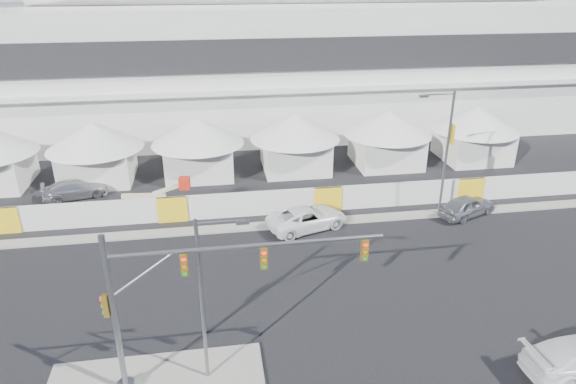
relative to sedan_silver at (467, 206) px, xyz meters
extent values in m
plane|color=black|center=(-16.50, -11.92, -0.83)|extent=(160.00, 160.00, 0.00)
cube|color=gray|center=(3.50, 0.58, -0.77)|extent=(80.00, 1.20, 0.12)
cube|color=silver|center=(-8.50, 30.08, 6.17)|extent=(80.00, 24.00, 14.00)
cube|color=black|center=(-8.50, 17.93, 8.97)|extent=(68.00, 0.30, 3.20)
cube|color=silver|center=(-8.50, 17.68, 5.47)|extent=(72.00, 0.80, 0.50)
cube|color=silver|center=(-29.50, 12.08, 0.67)|extent=(6.00, 6.00, 3.00)
cone|color=silver|center=(-29.50, 12.08, 3.37)|extent=(8.40, 8.40, 2.40)
cube|color=silver|center=(-20.50, 12.08, 0.67)|extent=(6.00, 6.00, 3.00)
cone|color=silver|center=(-20.50, 12.08, 3.37)|extent=(8.40, 8.40, 2.40)
cube|color=silver|center=(-11.50, 12.08, 0.67)|extent=(6.00, 6.00, 3.00)
cone|color=silver|center=(-11.50, 12.08, 3.37)|extent=(8.40, 8.40, 2.40)
cube|color=silver|center=(-2.50, 12.08, 0.67)|extent=(6.00, 6.00, 3.00)
cone|color=silver|center=(-2.50, 12.08, 3.37)|extent=(8.40, 8.40, 2.40)
cube|color=silver|center=(6.50, 12.08, 0.67)|extent=(6.00, 6.00, 3.00)
cone|color=silver|center=(6.50, 12.08, 3.37)|extent=(8.40, 8.40, 2.40)
cube|color=silver|center=(-10.50, 2.58, 0.17)|extent=(70.00, 0.25, 2.00)
imported|color=#A6A7AB|center=(0.00, 0.00, 0.00)|extent=(3.69, 5.25, 1.66)
imported|color=white|center=(-12.64, -0.14, 0.00)|extent=(4.50, 6.55, 1.66)
imported|color=#ADADB2|center=(-30.81, 8.27, -0.08)|extent=(3.39, 5.55, 1.50)
cylinder|color=slate|center=(-23.81, -14.60, 3.31)|extent=(0.27, 0.27, 7.98)
cylinder|color=slate|center=(-17.99, -14.60, 6.30)|extent=(11.63, 0.18, 0.18)
cube|color=#594714|center=(-20.70, -14.60, 5.66)|extent=(0.32, 0.22, 1.05)
cube|color=#594714|center=(-17.38, -14.60, 5.66)|extent=(0.32, 0.22, 1.05)
cube|color=#594714|center=(-12.95, -14.60, 5.66)|extent=(0.32, 0.22, 1.05)
cube|color=#594714|center=(-24.08, -14.60, 3.98)|extent=(0.22, 0.32, 1.05)
cylinder|color=slate|center=(-20.12, -14.32, 3.44)|extent=(0.16, 0.16, 8.25)
cylinder|color=slate|center=(-19.11, -14.32, 7.38)|extent=(2.02, 0.11, 0.11)
cube|color=slate|center=(-18.19, -14.32, 7.29)|extent=(0.55, 0.23, 0.14)
cylinder|color=slate|center=(-1.99, 0.58, 4.05)|extent=(0.20, 0.20, 9.77)
cylinder|color=slate|center=(-3.18, 0.58, 8.72)|extent=(2.39, 0.13, 0.13)
cube|color=slate|center=(-4.26, 0.58, 8.61)|extent=(0.65, 0.27, 0.16)
cube|color=yellow|center=(-1.71, 0.58, 5.68)|extent=(0.03, 0.65, 1.52)
cube|color=red|center=(-25.71, 3.79, -0.35)|extent=(3.28, 1.70, 0.97)
cube|color=beige|center=(-24.65, 3.79, 0.93)|extent=(3.36, 0.62, 0.31)
cube|color=beige|center=(-22.72, 3.79, 1.46)|extent=(2.61, 0.50, 1.07)
cube|color=red|center=(-21.48, 3.79, 1.90)|extent=(0.86, 0.86, 0.88)
camera|label=1|loc=(-19.25, -33.31, 17.02)|focal=32.00mm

